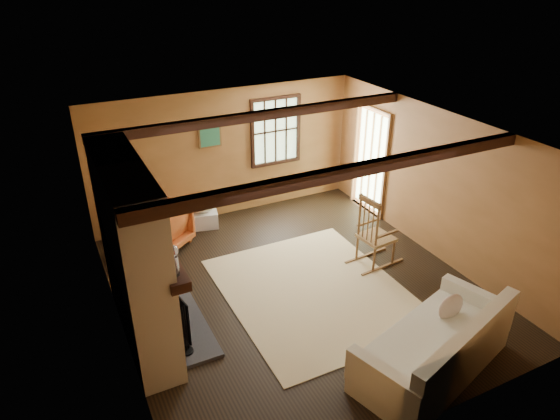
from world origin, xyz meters
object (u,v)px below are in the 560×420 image
rocking_chair (374,236)px  armchair (160,226)px  fireplace (136,261)px  laundry_basket (204,219)px  sofa (437,350)px

rocking_chair → armchair: 3.56m
fireplace → rocking_chair: (3.65, 0.05, -0.60)m
rocking_chair → laundry_basket: 3.16m
rocking_chair → sofa: rocking_chair is taller
sofa → fireplace: bearing=125.8°
fireplace → armchair: fireplace is taller
sofa → armchair: size_ratio=2.71×
fireplace → laundry_basket: (1.61, 2.44, -0.95)m
fireplace → laundry_basket: bearing=56.5°
rocking_chair → laundry_basket: size_ratio=2.39×
sofa → armchair: 4.83m
fireplace → sofa: (2.93, -2.22, -0.80)m
fireplace → laundry_basket: fireplace is taller
rocking_chair → armchair: size_ratio=1.41×
fireplace → armchair: 2.32m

